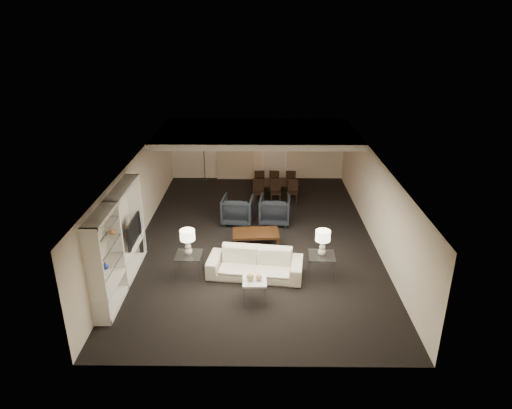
{
  "coord_description": "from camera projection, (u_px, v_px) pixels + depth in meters",
  "views": [
    {
      "loc": [
        0.12,
        -12.42,
        6.28
      ],
      "look_at": [
        0.0,
        0.0,
        1.1
      ],
      "focal_mm": 32.0,
      "sensor_mm": 36.0,
      "label": 1
    }
  ],
  "objects": [
    {
      "name": "floor_lamp",
      "position": [
        204.0,
        160.0,
        18.36
      ],
      "size": [
        0.26,
        0.26,
        1.74
      ],
      "primitive_type": null,
      "rotation": [
        0.0,
        0.0,
        -0.03
      ],
      "color": "black",
      "rests_on": "floor"
    },
    {
      "name": "armchair_right",
      "position": [
        275.0,
        210.0,
        14.73
      ],
      "size": [
        1.05,
        1.07,
        0.9
      ],
      "primitive_type": "imported",
      "rotation": [
        0.0,
        0.0,
        3.05
      ],
      "color": "black",
      "rests_on": "floor"
    },
    {
      "name": "painting",
      "position": [
        310.0,
        142.0,
        18.3
      ],
      "size": [
        0.95,
        0.04,
        0.65
      ],
      "primitive_type": "cube",
      "color": "#142D38",
      "rests_on": "wall_back"
    },
    {
      "name": "wall_front",
      "position": [
        253.0,
        313.0,
        8.32
      ],
      "size": [
        7.0,
        0.02,
        2.5
      ],
      "primitive_type": "cube",
      "color": "beige",
      "rests_on": "ground"
    },
    {
      "name": "curtains",
      "position": [
        235.0,
        151.0,
        18.43
      ],
      "size": [
        1.5,
        0.12,
        2.4
      ],
      "primitive_type": "cube",
      "color": "beige",
      "rests_on": "wall_back"
    },
    {
      "name": "pendant_light",
      "position": [
        265.0,
        146.0,
        16.37
      ],
      "size": [
        0.52,
        0.52,
        0.24
      ],
      "primitive_type": "cylinder",
      "color": "#D8591E",
      "rests_on": "ceiling_soffit"
    },
    {
      "name": "chair_fm",
      "position": [
        275.0,
        180.0,
        17.48
      ],
      "size": [
        0.44,
        0.44,
        0.85
      ],
      "primitive_type": null,
      "rotation": [
        0.0,
        0.0,
        3.01
      ],
      "color": "black",
      "rests_on": "floor"
    },
    {
      "name": "vase_blue",
      "position": [
        105.0,
        266.0,
        10.09
      ],
      "size": [
        0.17,
        0.17,
        0.17
      ],
      "primitive_type": "imported",
      "color": "navy",
      "rests_on": "media_unit"
    },
    {
      "name": "table_lamp_left",
      "position": [
        188.0,
        242.0,
        11.51
      ],
      "size": [
        0.38,
        0.38,
        0.69
      ],
      "primitive_type": null,
      "rotation": [
        0.0,
        0.0,
        0.01
      ],
      "color": "beige",
      "rests_on": "side_table_left"
    },
    {
      "name": "table_lamp_right",
      "position": [
        322.0,
        243.0,
        11.48
      ],
      "size": [
        0.42,
        0.42,
        0.69
      ],
      "primitive_type": null,
      "rotation": [
        0.0,
        0.0,
        0.12
      ],
      "color": "beige",
      "rests_on": "side_table_right"
    },
    {
      "name": "door",
      "position": [
        274.0,
        154.0,
        18.52
      ],
      "size": [
        0.9,
        0.05,
        2.1
      ],
      "primitive_type": "cube",
      "color": "silver",
      "rests_on": "wall_back"
    },
    {
      "name": "dining_table",
      "position": [
        275.0,
        189.0,
        16.93
      ],
      "size": [
        1.72,
        1.08,
        0.57
      ],
      "primitive_type": "imported",
      "rotation": [
        0.0,
        0.0,
        0.11
      ],
      "color": "black",
      "rests_on": "floor"
    },
    {
      "name": "armchair_left",
      "position": [
        238.0,
        210.0,
        14.74
      ],
      "size": [
        1.06,
        1.09,
        0.9
      ],
      "primitive_type": "imported",
      "rotation": [
        0.0,
        0.0,
        3.03
      ],
      "color": "black",
      "rests_on": "floor"
    },
    {
      "name": "chair_nl",
      "position": [
        259.0,
        192.0,
        16.28
      ],
      "size": [
        0.43,
        0.43,
        0.85
      ],
      "primitive_type": null,
      "rotation": [
        0.0,
        0.0,
        0.11
      ],
      "color": "black",
      "rests_on": "floor"
    },
    {
      "name": "sofa",
      "position": [
        255.0,
        264.0,
        11.73
      ],
      "size": [
        2.53,
        1.26,
        0.71
      ],
      "primitive_type": "imported",
      "rotation": [
        0.0,
        0.0,
        -0.13
      ],
      "color": "beige",
      "rests_on": "floor"
    },
    {
      "name": "gold_gourd_b",
      "position": [
        259.0,
        277.0,
        10.61
      ],
      "size": [
        0.16,
        0.16,
        0.16
      ],
      "primitive_type": "sphere",
      "color": "tan",
      "rests_on": "marble_table"
    },
    {
      "name": "vase_amber",
      "position": [
        112.0,
        231.0,
        10.56
      ],
      "size": [
        0.15,
        0.15,
        0.16
      ],
      "primitive_type": "imported",
      "color": "#BE763F",
      "rests_on": "media_unit"
    },
    {
      "name": "side_table_left",
      "position": [
        189.0,
        265.0,
        11.76
      ],
      "size": [
        0.68,
        0.68,
        0.62
      ],
      "primitive_type": null,
      "rotation": [
        0.0,
        0.0,
        -0.02
      ],
      "color": "silver",
      "rests_on": "floor"
    },
    {
      "name": "chair_fr",
      "position": [
        290.0,
        180.0,
        17.47
      ],
      "size": [
        0.4,
        0.4,
        0.85
      ],
      "primitive_type": null,
      "rotation": [
        0.0,
        0.0,
        3.15
      ],
      "color": "black",
      "rests_on": "floor"
    },
    {
      "name": "wall_left",
      "position": [
        137.0,
        199.0,
        13.43
      ],
      "size": [
        0.02,
        11.0,
        2.5
      ],
      "primitive_type": "cube",
      "color": "beige",
      "rests_on": "ground"
    },
    {
      "name": "media_unit",
      "position": [
        119.0,
        242.0,
        11.06
      ],
      "size": [
        0.38,
        3.4,
        2.35
      ],
      "primitive_type": null,
      "color": "white",
      "rests_on": "wall_left"
    },
    {
      "name": "side_table_right",
      "position": [
        321.0,
        266.0,
        11.73
      ],
      "size": [
        0.7,
        0.7,
        0.62
      ],
      "primitive_type": null,
      "rotation": [
        0.0,
        0.0,
        -0.06
      ],
      "color": "silver",
      "rests_on": "floor"
    },
    {
      "name": "wall_back",
      "position": [
        257.0,
        149.0,
        18.47
      ],
      "size": [
        7.0,
        0.02,
        2.5
      ],
      "primitive_type": "cube",
      "color": "beige",
      "rests_on": "ground"
    },
    {
      "name": "floor",
      "position": [
        256.0,
        238.0,
        13.88
      ],
      "size": [
        11.0,
        11.0,
        0.0
      ],
      "primitive_type": "plane",
      "color": "black",
      "rests_on": "ground"
    },
    {
      "name": "chair_nm",
      "position": [
        276.0,
        192.0,
        16.28
      ],
      "size": [
        0.4,
        0.4,
        0.85
      ],
      "primitive_type": null,
      "rotation": [
        0.0,
        0.0,
        0.01
      ],
      "color": "black",
      "rests_on": "floor"
    },
    {
      "name": "gold_gourd_a",
      "position": [
        250.0,
        277.0,
        10.6
      ],
      "size": [
        0.18,
        0.18,
        0.18
      ],
      "primitive_type": "sphere",
      "color": "tan",
      "rests_on": "marble_table"
    },
    {
      "name": "marble_table",
      "position": [
        255.0,
        290.0,
        10.74
      ],
      "size": [
        0.57,
        0.57,
        0.55
      ],
      "primitive_type": null,
      "rotation": [
        0.0,
        0.0,
        0.03
      ],
      "color": "white",
      "rests_on": "floor"
    },
    {
      "name": "ceiling",
      "position": [
        256.0,
        159.0,
        12.92
      ],
      "size": [
        7.0,
        11.0,
        0.02
      ],
      "primitive_type": "cube",
      "color": "silver",
      "rests_on": "ground"
    },
    {
      "name": "floor_speaker",
      "position": [
        141.0,
        240.0,
        12.66
      ],
      "size": [
        0.13,
        0.13,
        1.01
      ],
      "primitive_type": "cube",
      "rotation": [
        0.0,
        0.0,
        0.22
      ],
      "color": "black",
      "rests_on": "floor"
    },
    {
      "name": "chair_fl",
      "position": [
        259.0,
        180.0,
        17.48
      ],
      "size": [
        0.44,
        0.44,
        0.85
      ],
      "primitive_type": null,
      "rotation": [
        0.0,
        0.0,
        3.26
      ],
      "color": "black",
      "rests_on": "floor"
    },
    {
      "name": "ceiling_soffit",
      "position": [
        257.0,
        133.0,
        16.19
      ],
      "size": [
        7.0,
        4.0,
        0.2
      ],
      "primitive_type": "cube",
      "color": "silver",
      "rests_on": "ceiling"
    },
    {
      "name": "chair_nr",
      "position": [
        292.0,
        192.0,
        16.27
      ],
      "size": [
        0.44,
        0.44,
        0.85
      ],
      "primitive_type": null,
      "rotation": [
        0.0,
        0.0,
        -0.13
      ],
      "color": "black",
      "rests_on": "floor"
    },
    {
      "name": "wall_right",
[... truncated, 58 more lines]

